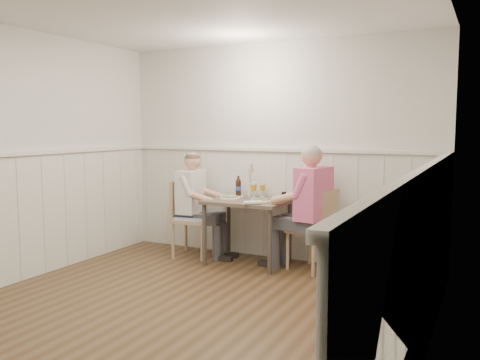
% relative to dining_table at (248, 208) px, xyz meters
% --- Properties ---
extents(ground_plane, '(4.50, 4.50, 0.00)m').
position_rel_dining_table_xyz_m(ground_plane, '(0.17, -1.84, -0.65)').
color(ground_plane, '#452F19').
extents(room_shell, '(4.04, 4.54, 2.60)m').
position_rel_dining_table_xyz_m(room_shell, '(0.17, -1.84, 0.87)').
color(room_shell, silver).
rests_on(room_shell, ground).
extents(wainscot, '(4.00, 4.49, 1.34)m').
position_rel_dining_table_xyz_m(wainscot, '(0.17, -1.15, 0.04)').
color(wainscot, silver).
rests_on(wainscot, ground).
extents(dining_table, '(0.92, 0.70, 0.75)m').
position_rel_dining_table_xyz_m(dining_table, '(0.00, 0.00, 0.00)').
color(dining_table, '#473C33').
rests_on(dining_table, ground).
extents(chair_right, '(0.56, 0.56, 0.91)m').
position_rel_dining_table_xyz_m(chair_right, '(0.81, 0.03, -0.15)').
color(chair_right, '#A07D55').
rests_on(chair_right, ground).
extents(chair_left, '(0.50, 0.50, 0.94)m').
position_rel_dining_table_xyz_m(chair_left, '(-0.79, -0.02, -0.14)').
color(chair_left, '#A07D55').
rests_on(chair_left, ground).
extents(man_in_pink, '(0.72, 0.51, 1.43)m').
position_rel_dining_table_xyz_m(man_in_pink, '(0.77, -0.03, -0.05)').
color(man_in_pink, '#3F3F47').
rests_on(man_in_pink, ground).
extents(diner_cream, '(0.63, 0.44, 1.31)m').
position_rel_dining_table_xyz_m(diner_cream, '(-0.74, 0.00, -0.10)').
color(diner_cream, '#3F3F47').
rests_on(diner_cream, ground).
extents(plate_man, '(0.25, 0.25, 0.06)m').
position_rel_dining_table_xyz_m(plate_man, '(0.20, -0.06, 0.12)').
color(plate_man, white).
rests_on(plate_man, dining_table).
extents(plate_diner, '(0.23, 0.23, 0.06)m').
position_rel_dining_table_xyz_m(plate_diner, '(-0.24, -0.02, 0.12)').
color(plate_diner, white).
rests_on(plate_diner, dining_table).
extents(beer_glass_a, '(0.07, 0.07, 0.18)m').
position_rel_dining_table_xyz_m(beer_glass_a, '(0.07, 0.27, 0.22)').
color(beer_glass_a, silver).
rests_on(beer_glass_a, dining_table).
extents(beer_glass_b, '(0.08, 0.08, 0.19)m').
position_rel_dining_table_xyz_m(beer_glass_b, '(0.00, 0.16, 0.23)').
color(beer_glass_b, silver).
rests_on(beer_glass_b, dining_table).
extents(beer_bottle, '(0.07, 0.07, 0.25)m').
position_rel_dining_table_xyz_m(beer_bottle, '(-0.24, 0.24, 0.21)').
color(beer_bottle, black).
rests_on(beer_bottle, dining_table).
extents(rolled_napkin, '(0.18, 0.17, 0.04)m').
position_rel_dining_table_xyz_m(rolled_napkin, '(0.21, -0.31, 0.12)').
color(rolled_napkin, white).
rests_on(rolled_napkin, dining_table).
extents(grass_vase, '(0.05, 0.05, 0.42)m').
position_rel_dining_table_xyz_m(grass_vase, '(-0.09, 0.23, 0.29)').
color(grass_vase, silver).
rests_on(grass_vase, dining_table).
extents(gingham_mat, '(0.32, 0.28, 0.01)m').
position_rel_dining_table_xyz_m(gingham_mat, '(-0.30, 0.20, 0.10)').
color(gingham_mat, '#5D74C2').
rests_on(gingham_mat, dining_table).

